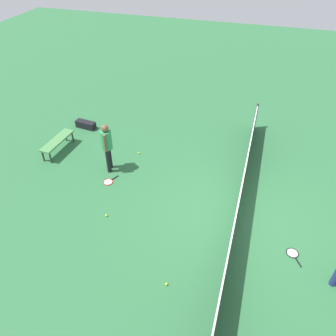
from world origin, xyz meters
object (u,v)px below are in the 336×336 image
(tennis_ball_near_player, at_px, (139,153))
(tennis_ball_by_net, at_px, (106,216))
(tennis_ball_midcourt, at_px, (166,284))
(equipment_bag, at_px, (85,124))
(courtside_bench, at_px, (57,141))
(tennis_racket_near_player, at_px, (109,182))
(tennis_racket_far_player, at_px, (293,254))
(player_near_side, at_px, (107,144))

(tennis_ball_near_player, xyz_separation_m, tennis_ball_by_net, (3.08, 0.21, 0.00))
(tennis_ball_by_net, height_order, tennis_ball_midcourt, same)
(tennis_ball_near_player, distance_m, tennis_ball_midcourt, 5.25)
(tennis_ball_near_player, relative_size, equipment_bag, 0.08)
(equipment_bag, bearing_deg, courtside_bench, -3.45)
(tennis_racket_near_player, xyz_separation_m, tennis_ball_near_player, (-1.70, 0.36, 0.02))
(tennis_ball_midcourt, height_order, courtside_bench, courtside_bench)
(tennis_ball_by_net, bearing_deg, tennis_ball_near_player, -176.12)
(tennis_ball_near_player, bearing_deg, tennis_racket_far_player, 61.09)
(tennis_ball_near_player, relative_size, courtside_bench, 0.04)
(equipment_bag, bearing_deg, tennis_racket_far_player, 63.50)
(tennis_racket_near_player, height_order, tennis_ball_midcourt, tennis_ball_midcourt)
(tennis_racket_near_player, distance_m, equipment_bag, 3.58)
(tennis_ball_by_net, bearing_deg, tennis_racket_near_player, -157.45)
(tennis_ball_near_player, height_order, tennis_ball_midcourt, same)
(equipment_bag, bearing_deg, tennis_ball_by_net, 34.77)
(player_near_side, height_order, tennis_racket_far_player, player_near_side)
(courtside_bench, bearing_deg, equipment_bag, 176.55)
(tennis_racket_near_player, distance_m, tennis_racket_far_player, 5.72)
(tennis_racket_far_player, xyz_separation_m, equipment_bag, (-3.93, -7.89, 0.13))
(tennis_ball_near_player, height_order, tennis_ball_by_net, same)
(tennis_racket_far_player, height_order, equipment_bag, equipment_bag)
(tennis_racket_near_player, height_order, tennis_ball_near_player, tennis_ball_near_player)
(tennis_racket_far_player, bearing_deg, tennis_ball_midcourt, -57.76)
(player_near_side, distance_m, equipment_bag, 3.10)
(tennis_racket_near_player, distance_m, tennis_ball_midcourt, 4.07)
(player_near_side, height_order, tennis_racket_near_player, player_near_side)
(tennis_ball_near_player, relative_size, tennis_ball_by_net, 1.00)
(tennis_ball_by_net, bearing_deg, tennis_racket_far_player, 92.19)
(tennis_ball_near_player, bearing_deg, tennis_ball_by_net, 3.88)
(tennis_racket_far_player, bearing_deg, tennis_ball_by_net, -87.81)
(tennis_ball_midcourt, relative_size, equipment_bag, 0.08)
(player_near_side, bearing_deg, tennis_racket_far_player, 72.91)
(tennis_racket_far_player, distance_m, tennis_ball_near_player, 5.98)
(tennis_ball_near_player, bearing_deg, equipment_bag, -111.44)
(tennis_ball_near_player, height_order, equipment_bag, equipment_bag)
(courtside_bench, height_order, equipment_bag, courtside_bench)
(player_near_side, height_order, equipment_bag, player_near_side)
(tennis_ball_by_net, xyz_separation_m, tennis_ball_midcourt, (1.56, 2.25, 0.00))
(tennis_ball_near_player, height_order, courtside_bench, courtside_bench)
(tennis_racket_near_player, bearing_deg, courtside_bench, -113.17)
(tennis_racket_far_player, bearing_deg, player_near_side, -107.09)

